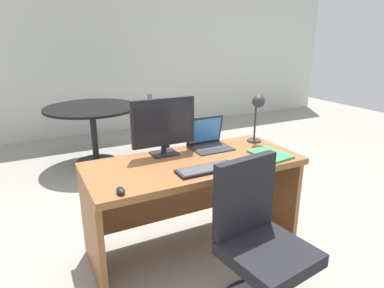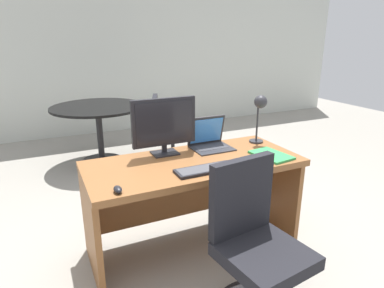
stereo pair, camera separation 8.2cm
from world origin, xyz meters
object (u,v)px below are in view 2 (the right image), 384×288
object	(u,v)px
desk_lamp	(260,108)
meeting_table	(99,120)
office_chair	(256,256)
keyboard	(205,169)
monitor	(164,124)
desk	(192,182)
mouse	(118,189)
meeting_chair_near	(168,135)
laptop	(209,138)
book	(271,155)

from	to	relation	value
desk_lamp	meeting_table	world-z (taller)	desk_lamp
office_chair	keyboard	bearing A→B (deg)	95.94
meeting_table	monitor	bearing A→B (deg)	-85.01
desk	office_chair	bearing A→B (deg)	-86.87
desk	meeting_table	size ratio (longest dim) A/B	1.36
mouse	meeting_table	bearing A→B (deg)	82.64
monitor	meeting_chair_near	world-z (taller)	monitor
office_chair	meeting_chair_near	bearing A→B (deg)	79.80
monitor	laptop	xyz separation A→B (m)	(0.39, 0.01, -0.17)
keyboard	meeting_table	xyz separation A→B (m)	(-0.30, 2.42, -0.16)
desk	keyboard	size ratio (longest dim) A/B	3.74
desk_lamp	office_chair	xyz separation A→B (m)	(-0.64, -0.92, -0.65)
desk	meeting_table	bearing A→B (deg)	98.28
keyboard	meeting_chair_near	world-z (taller)	meeting_chair_near
meeting_table	meeting_chair_near	xyz separation A→B (m)	(0.84, -0.31, -0.22)
keyboard	book	distance (m)	0.60
desk	laptop	xyz separation A→B (m)	(0.25, 0.20, 0.27)
monitor	desk_lamp	world-z (taller)	monitor
meeting_table	meeting_chair_near	size ratio (longest dim) A/B	1.33
office_chair	desk	bearing A→B (deg)	93.13
meeting_chair_near	laptop	bearing A→B (deg)	-99.30
monitor	keyboard	world-z (taller)	monitor
desk_lamp	monitor	bearing A→B (deg)	174.68
mouse	office_chair	size ratio (longest dim) A/B	0.09
book	office_chair	bearing A→B (deg)	-132.15
desk	meeting_chair_near	world-z (taller)	meeting_chair_near
mouse	meeting_table	world-z (taller)	mouse
laptop	keyboard	world-z (taller)	laptop
laptop	office_chair	xyz separation A→B (m)	(-0.21, -1.00, -0.42)
desk_lamp	meeting_chair_near	world-z (taller)	desk_lamp
laptop	office_chair	bearing A→B (deg)	-101.68
keyboard	mouse	size ratio (longest dim) A/B	4.93
mouse	monitor	bearing A→B (deg)	46.46
keyboard	office_chair	bearing A→B (deg)	-84.06
book	office_chair	xyz separation A→B (m)	(-0.54, -0.59, -0.35)
mouse	office_chair	xyz separation A→B (m)	(0.68, -0.47, -0.36)
monitor	desk	bearing A→B (deg)	-53.49
keyboard	meeting_chair_near	distance (m)	2.20
mouse	laptop	bearing A→B (deg)	30.81
desk_lamp	office_chair	distance (m)	1.30
office_chair	meeting_table	distance (m)	2.99
meeting_table	book	bearing A→B (deg)	-69.28
monitor	laptop	world-z (taller)	monitor
office_chair	meeting_table	size ratio (longest dim) A/B	0.81
mouse	keyboard	bearing A→B (deg)	6.81
desk	meeting_chair_near	distance (m)	1.93
mouse	meeting_chair_near	world-z (taller)	meeting_chair_near
desk	meeting_table	distance (m)	2.19
monitor	desk_lamp	size ratio (longest dim) A/B	1.22
keyboard	meeting_table	distance (m)	2.44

